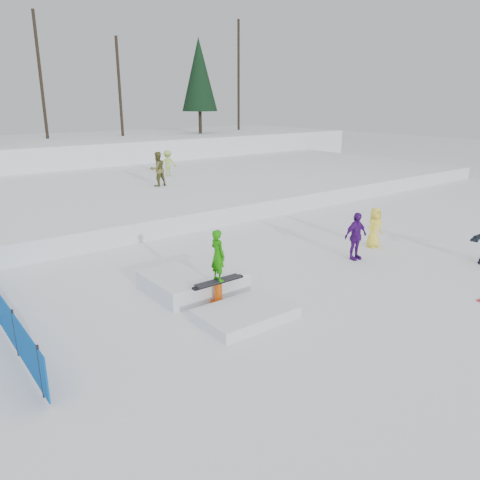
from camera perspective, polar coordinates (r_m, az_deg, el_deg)
ground at (r=13.51m, az=3.54°, el=-6.79°), size 120.00×120.00×0.00m
snow_berm at (r=40.34m, az=-26.12°, el=9.09°), size 60.00×14.00×2.40m
snow_midrise at (r=27.03m, az=-19.45°, el=5.14°), size 50.00×18.00×0.80m
treeline at (r=40.26m, az=-17.73°, el=18.91°), size 40.24×4.22×10.50m
walker_olive at (r=26.34m, az=-10.01°, el=8.51°), size 0.97×0.79×1.87m
walker_ygreen at (r=29.81m, az=-8.81°, el=9.22°), size 1.17×0.90×1.59m
spectator_purple at (r=16.73m, az=13.92°, el=0.47°), size 1.02×0.50×1.68m
spectator_yellow at (r=18.35m, az=16.08°, el=1.47°), size 0.76×0.50×1.52m
jib_rail_feature at (r=13.32m, az=-4.09°, el=-5.73°), size 2.60×4.40×2.11m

